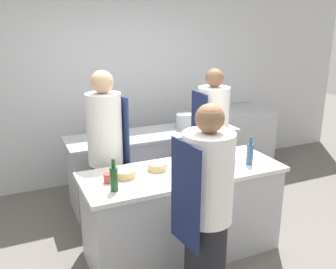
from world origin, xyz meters
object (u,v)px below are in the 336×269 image
oven_range (237,138)px  bottle_wine (208,165)px  bottle_olive_oil (250,153)px  bottle_cooking_oil (188,164)px  bottle_vinegar (114,178)px  chef_at_stove (106,156)px  cup (108,178)px  bowl_prep_small (157,166)px  bottle_sauce (199,146)px  bowl_mixing_large (124,173)px  chef_at_prep_near (206,212)px  stockpot (184,121)px  chef_at_pass_far (212,142)px

oven_range → bottle_wine: bottle_wine is taller
oven_range → bottle_olive_oil: bottle_olive_oil is taller
bottle_olive_oil → bottle_wine: 0.53m
bottle_cooking_oil → bottle_wine: bearing=-47.3°
bottle_vinegar → bottle_cooking_oil: size_ratio=1.21×
chef_at_stove → bottle_cooking_oil: chef_at_stove is taller
oven_range → bottle_vinegar: (-2.53, -1.89, 0.53)m
chef_at_stove → bottle_wine: (0.70, -0.88, 0.10)m
bottle_wine → cup: (-0.85, 0.25, -0.07)m
bowl_prep_small → oven_range: bearing=38.7°
bottle_wine → bottle_sauce: (0.18, 0.49, 0.00)m
oven_range → bottle_wine: (-1.68, -1.97, 0.53)m
bowl_mixing_large → bowl_prep_small: bearing=4.8°
bottle_sauce → bottle_vinegar: bearing=-157.8°
bowl_mixing_large → bowl_prep_small: bowl_mixing_large is taller
bottle_vinegar → chef_at_stove: bearing=79.3°
chef_at_prep_near → bowl_mixing_large: bearing=20.7°
chef_at_stove → bottle_olive_oil: 1.45m
chef_at_stove → bottle_vinegar: chef_at_stove is taller
bottle_cooking_oil → cup: bearing=171.7°
bottle_vinegar → bowl_mixing_large: bearing=56.3°
bowl_mixing_large → stockpot: stockpot is taller
bottle_wine → chef_at_prep_near: bearing=-121.5°
chef_at_stove → bottle_olive_oil: bearing=44.4°
chef_at_stove → bowl_mixing_large: 0.57m
bottle_vinegar → stockpot: bottle_vinegar is taller
oven_range → chef_at_stove: bearing=-155.4°
chef_at_prep_near → stockpot: chef_at_prep_near is taller
bottle_olive_oil → bottle_vinegar: 1.36m
bottle_vinegar → stockpot: bearing=46.2°
chef_at_prep_near → chef_at_pass_far: 1.62m
bottle_sauce → stockpot: (0.34, 1.00, -0.02)m
bowl_mixing_large → cup: (-0.16, -0.06, 0.00)m
bottle_olive_oil → stockpot: (-0.00, 1.40, -0.02)m
bowl_mixing_large → bottle_olive_oil: bearing=-10.1°
bottle_vinegar → bowl_prep_small: bearing=28.5°
chef_at_prep_near → bowl_prep_small: chef_at_prep_near is taller
chef_at_prep_near → cup: bearing=31.6°
oven_range → bottle_cooking_oil: (-1.81, -1.82, 0.52)m
cup → bottle_sauce: bearing=13.2°
bottle_wine → bowl_prep_small: 0.49m
bottle_cooking_oil → bottle_vinegar: bearing=-174.1°
bowl_mixing_large → bottle_sauce: bearing=11.7°
chef_at_prep_near → bottle_wine: 0.58m
bottle_sauce → cup: (-1.03, -0.24, -0.07)m
chef_at_pass_far → stockpot: chef_at_pass_far is taller
bottle_wine → stockpot: bottle_wine is taller
bottle_sauce → bowl_mixing_large: bearing=-168.3°
bowl_mixing_large → bowl_prep_small: (0.34, 0.03, -0.00)m
bottle_cooking_oil → bottle_sauce: bottle_sauce is taller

